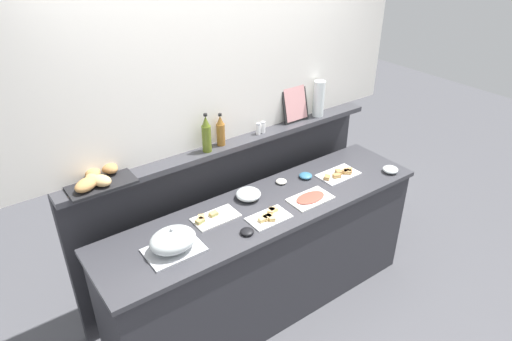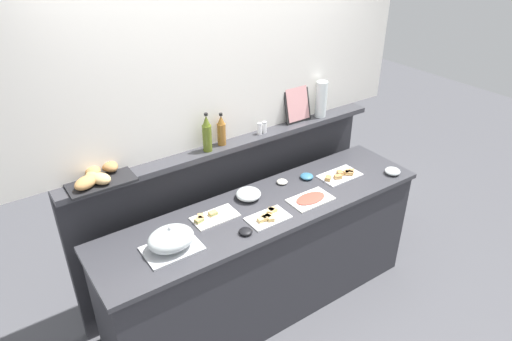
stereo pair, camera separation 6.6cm
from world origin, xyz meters
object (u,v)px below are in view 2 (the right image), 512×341
Objects in this scene: serving_cloche at (171,240)px; condiment_bowl_teal at (307,176)px; cold_cuts_platter at (310,199)px; condiment_bowl_cream at (282,182)px; bread_basket at (96,176)px; framed_picture at (297,103)px; olive_oil_bottle at (207,134)px; glass_bowl_medium at (248,194)px; sandwich_platter_front at (212,217)px; pepper_shaker at (264,127)px; water_carafe at (321,99)px; sandwich_platter_side at (268,217)px; salt_shaker at (260,129)px; condiment_bowl_dark at (246,231)px; sandwich_platter_rear at (341,175)px; vinegar_bottle_amber at (221,131)px; glass_bowl_large at (392,171)px.

serving_cloche is 3.41× the size of condiment_bowl_teal.
condiment_bowl_cream is at bearing 95.27° from cold_cuts_platter.
serving_cloche is at bearing -61.86° from bread_basket.
framed_picture reaches higher than condiment_bowl_cream.
glass_bowl_medium is at bearing -54.06° from olive_oil_bottle.
sandwich_platter_front is 3.50× the size of pepper_shaker.
water_carafe is (1.55, 0.46, 0.40)m from serving_cloche.
glass_bowl_medium is (0.03, 0.28, 0.02)m from sandwich_platter_side.
salt_shaker is (0.96, 0.46, 0.30)m from serving_cloche.
pepper_shaker is (0.34, 0.53, 0.36)m from sandwich_platter_side.
cold_cuts_platter is 0.85m from olive_oil_bottle.
condiment_bowl_dark is 0.88× the size of condiment_bowl_teal.
condiment_bowl_teal is at bearing 2.77° from sandwich_platter_front.
serving_cloche reaches higher than glass_bowl_medium.
sandwich_platter_front is at bearing 175.57° from sandwich_platter_rear.
pepper_shaker is at bearing -1.72° from vinegar_bottle_amber.
pepper_shaker is at bearing 56.93° from sandwich_platter_side.
serving_cloche is at bearing 173.88° from sandwich_platter_side.
olive_oil_bottle is (0.52, 0.44, 0.38)m from serving_cloche.
glass_bowl_medium reaches higher than cold_cuts_platter.
condiment_bowl_cream is (-0.03, 0.29, 0.00)m from cold_cuts_platter.
glass_bowl_medium is 0.84m from framed_picture.
bread_basket reaches higher than sandwich_platter_rear.
serving_cloche is 1.91× the size of glass_bowl_medium.
glass_bowl_medium reaches higher than condiment_bowl_dark.
vinegar_bottle_amber is at bearing 152.92° from condiment_bowl_teal.
glass_bowl_large reaches higher than sandwich_platter_front.
sandwich_platter_rear is at bearing -22.68° from olive_oil_bottle.
water_carafe is at bearing 38.40° from condiment_bowl_teal.
sandwich_platter_side is 1.13m from glass_bowl_large.
sandwich_platter_front reaches higher than cold_cuts_platter.
glass_bowl_large is 1.37× the size of pepper_shaker.
condiment_bowl_teal is 0.51m from salt_shaker.
sandwich_platter_rear is 0.42m from cold_cuts_platter.
vinegar_bottle_amber reaches higher than sandwich_platter_front.
cold_cuts_platter is (-0.40, -0.12, -0.00)m from sandwich_platter_rear.
serving_cloche is 0.87m from vinegar_bottle_amber.
glass_bowl_large is at bearing -16.45° from bread_basket.
sandwich_platter_front is at bearing -177.23° from condiment_bowl_teal.
vinegar_bottle_amber is at bearing 179.32° from water_carafe.
glass_bowl_medium is (-1.10, 0.34, 0.01)m from glass_bowl_large.
salt_shaker is 0.30× the size of water_carafe.
sandwich_platter_side is 0.68m from vinegar_bottle_amber.
sandwich_platter_front is 0.98× the size of cold_cuts_platter.
condiment_bowl_cream is at bearing -33.36° from vinegar_bottle_amber.
pepper_shaker reaches higher than condiment_bowl_teal.
sandwich_platter_front is at bearing -153.83° from pepper_shaker.
olive_oil_bottle is at bearing -168.56° from vinegar_bottle_amber.
water_carafe is at bearing 0.84° from olive_oil_bottle.
cold_cuts_platter is at bearing -84.73° from condiment_bowl_cream.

